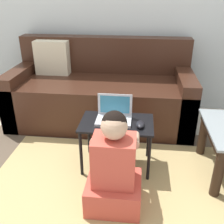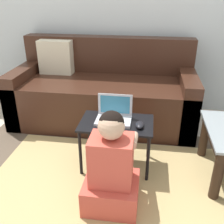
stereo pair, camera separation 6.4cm
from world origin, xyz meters
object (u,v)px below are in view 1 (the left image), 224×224
object	(u,v)px
couch	(101,93)
person_seated	(114,170)
laptop_desk	(117,128)
computer_mouse	(140,124)
laptop	(114,117)

from	to	relation	value
couch	person_seated	bearing A→B (deg)	-77.51
laptop_desk	person_seated	size ratio (longest dim) A/B	0.80
laptop_desk	computer_mouse	distance (m)	0.20
computer_mouse	person_seated	bearing A→B (deg)	-112.63
couch	laptop_desk	size ratio (longest dim) A/B	3.34
laptop	laptop_desk	bearing A→B (deg)	-44.50
laptop	couch	bearing A→B (deg)	105.83
computer_mouse	laptop	bearing A→B (deg)	159.95
laptop	computer_mouse	bearing A→B (deg)	-20.05
computer_mouse	person_seated	xyz separation A→B (m)	(-0.15, -0.37, -0.14)
laptop	person_seated	world-z (taller)	person_seated
laptop	computer_mouse	size ratio (longest dim) A/B	2.45
laptop_desk	person_seated	distance (m)	0.43
laptop	person_seated	xyz separation A→B (m)	(0.05, -0.44, -0.16)
couch	laptop	world-z (taller)	couch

